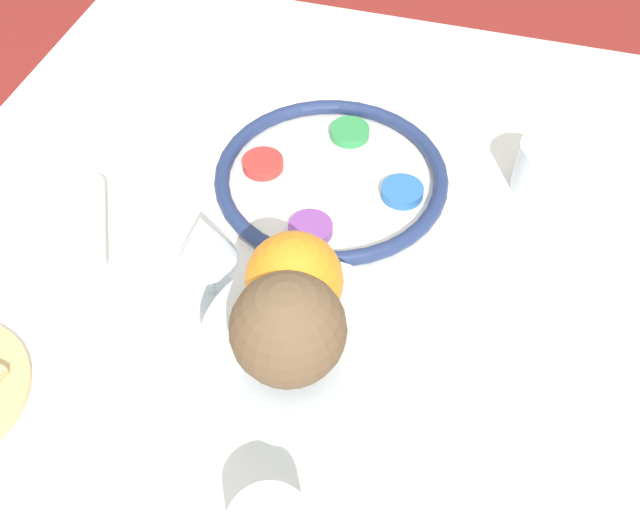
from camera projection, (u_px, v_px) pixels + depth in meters
name	position (u px, v px, depth m)	size (l,w,h in m)	color
dining_table	(262.00, 451.00, 1.16)	(1.30, 0.95, 0.75)	white
seder_plate	(331.00, 179.00, 0.99)	(0.31, 0.31, 0.03)	white
wine_glass	(204.00, 242.00, 0.82)	(0.07, 0.07, 0.13)	silver
fruit_stand	(305.00, 351.00, 0.72)	(0.20, 0.20, 0.12)	silver
orange_fruit	(294.00, 280.00, 0.69)	(0.09, 0.09, 0.09)	orange
coconut	(288.00, 329.00, 0.65)	(0.10, 0.10, 0.10)	brown
napkin_roll	(91.00, 221.00, 0.94)	(0.14, 0.10, 0.04)	white
cup_far	(544.00, 167.00, 0.98)	(0.08, 0.08, 0.07)	silver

